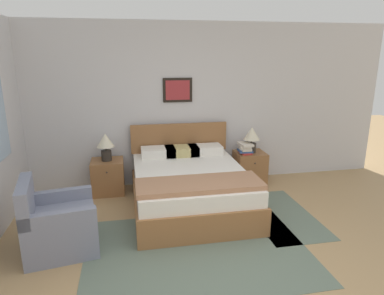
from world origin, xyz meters
The scene contains 14 objects.
wall_back centered at (0.00, 2.97, 1.30)m, with size 7.13×0.09×2.60m.
area_rug_main centered at (-0.13, 0.79, 0.00)m, with size 2.44×1.77×0.01m.
area_rug_bedside centered at (1.16, 1.44, 0.00)m, with size 0.81×1.53×0.01m.
bed centered at (0.00, 1.92, 0.31)m, with size 1.56×1.97×1.02m.
armchair centered at (-1.63, 1.11, 0.29)m, with size 0.85×0.82×0.83m.
nightstand_near_window centered at (-1.16, 2.67, 0.26)m, with size 0.49×0.46×0.53m.
nightstand_by_door centered at (1.16, 2.67, 0.26)m, with size 0.49×0.46×0.53m.
table_lamp_near_window centered at (-1.16, 2.67, 0.80)m, with size 0.26×0.26×0.43m.
table_lamp_by_door centered at (1.17, 2.67, 0.80)m, with size 0.26×0.26×0.43m.
book_thick_bottom centered at (1.05, 2.62, 0.54)m, with size 0.18×0.25×0.03m.
book_hardcover_middle centered at (1.05, 2.62, 0.57)m, with size 0.23×0.22×0.03m.
book_novel_upper centered at (1.05, 2.62, 0.61)m, with size 0.17×0.22×0.04m.
book_slim_near_top centered at (1.05, 2.62, 0.64)m, with size 0.21×0.25×0.04m.
book_paperback_top centered at (1.05, 2.62, 0.68)m, with size 0.21×0.29×0.04m.
Camera 1 is at (-0.82, -2.49, 2.12)m, focal length 32.00 mm.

